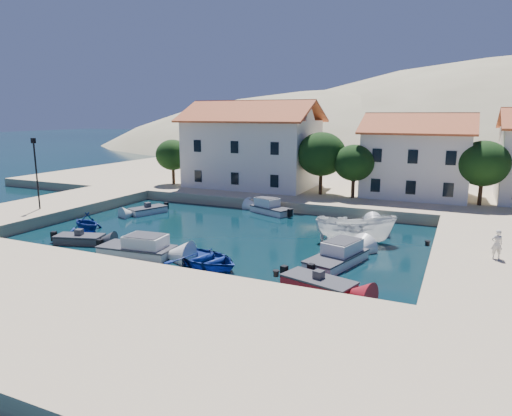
# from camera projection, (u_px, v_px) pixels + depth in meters

# --- Properties ---
(ground) EXTENTS (400.00, 400.00, 0.00)m
(ground) POSITION_uv_depth(u_px,v_px,m) (143.00, 277.00, 26.37)
(ground) COLOR black
(ground) RESTS_ON ground
(quay_south) EXTENTS (52.00, 12.00, 1.00)m
(quay_south) POSITION_uv_depth(u_px,v_px,m) (59.00, 309.00, 20.93)
(quay_south) COLOR tan
(quay_south) RESTS_ON ground
(quay_west) EXTENTS (8.00, 20.00, 1.00)m
(quay_west) POSITION_uv_depth(u_px,v_px,m) (47.00, 209.00, 42.90)
(quay_west) COLOR tan
(quay_west) RESTS_ON ground
(quay_north) EXTENTS (80.00, 36.00, 1.00)m
(quay_north) POSITION_uv_depth(u_px,v_px,m) (340.00, 182.00, 59.32)
(quay_north) COLOR tan
(quay_north) RESTS_ON ground
(hills) EXTENTS (254.00, 176.00, 99.00)m
(hills) POSITION_uv_depth(u_px,v_px,m) (473.00, 228.00, 132.88)
(hills) COLOR gray
(hills) RESTS_ON ground
(building_left) EXTENTS (14.70, 9.45, 9.70)m
(building_left) POSITION_uv_depth(u_px,v_px,m) (252.00, 143.00, 52.55)
(building_left) COLOR white
(building_left) RESTS_ON quay_north
(building_mid) EXTENTS (10.50, 8.40, 8.30)m
(building_mid) POSITION_uv_depth(u_px,v_px,m) (417.00, 154.00, 46.28)
(building_mid) COLOR white
(building_mid) RESTS_ON quay_north
(trees) EXTENTS (37.30, 5.30, 6.45)m
(trees) POSITION_uv_depth(u_px,v_px,m) (336.00, 158.00, 46.24)
(trees) COLOR #382314
(trees) RESTS_ON quay_north
(lamppost) EXTENTS (0.35, 0.25, 6.22)m
(lamppost) POSITION_uv_depth(u_px,v_px,m) (36.00, 167.00, 39.64)
(lamppost) COLOR black
(lamppost) RESTS_ON quay_west
(bollards) EXTENTS (29.36, 9.56, 0.30)m
(bollards) POSITION_uv_depth(u_px,v_px,m) (217.00, 246.00, 28.45)
(bollards) COLOR black
(bollards) RESTS_ON ground
(motorboat_grey_sw) EXTENTS (3.70, 2.42, 1.25)m
(motorboat_grey_sw) POSITION_uv_depth(u_px,v_px,m) (80.00, 239.00, 33.21)
(motorboat_grey_sw) COLOR #38383E
(motorboat_grey_sw) RESTS_ON ground
(cabin_cruiser_south) EXTENTS (5.23, 2.62, 1.60)m
(cabin_cruiser_south) POSITION_uv_depth(u_px,v_px,m) (137.00, 248.00, 30.42)
(cabin_cruiser_south) COLOR silver
(cabin_cruiser_south) RESTS_ON ground
(rowboat_south) EXTENTS (6.00, 4.98, 1.08)m
(rowboat_south) POSITION_uv_depth(u_px,v_px,m) (204.00, 264.00, 28.62)
(rowboat_south) COLOR navy
(rowboat_south) RESTS_ON ground
(motorboat_red_se) EXTENTS (4.29, 2.79, 1.25)m
(motorboat_red_se) POSITION_uv_depth(u_px,v_px,m) (318.00, 284.00, 24.51)
(motorboat_red_se) COLOR maroon
(motorboat_red_se) RESTS_ON ground
(cabin_cruiser_east) EXTENTS (3.25, 5.35, 1.60)m
(cabin_cruiser_east) POSITION_uv_depth(u_px,v_px,m) (337.00, 257.00, 28.49)
(cabin_cruiser_east) COLOR silver
(cabin_cruiser_east) RESTS_ON ground
(boat_east) EXTENTS (6.20, 3.80, 2.25)m
(boat_east) POSITION_uv_depth(u_px,v_px,m) (355.00, 242.00, 33.45)
(boat_east) COLOR silver
(boat_east) RESTS_ON ground
(motorboat_white_ne) EXTENTS (2.63, 3.88, 1.25)m
(motorboat_white_ne) POSITION_uv_depth(u_px,v_px,m) (377.00, 228.00, 36.48)
(motorboat_white_ne) COLOR silver
(motorboat_white_ne) RESTS_ON ground
(rowboat_west) EXTENTS (3.97, 3.68, 1.72)m
(rowboat_west) POSITION_uv_depth(u_px,v_px,m) (87.00, 231.00, 36.82)
(rowboat_west) COLOR navy
(rowboat_west) RESTS_ON ground
(motorboat_white_west) EXTENTS (2.72, 3.81, 1.25)m
(motorboat_white_west) POSITION_uv_depth(u_px,v_px,m) (148.00, 210.00, 43.13)
(motorboat_white_west) COLOR silver
(motorboat_white_west) RESTS_ON ground
(cabin_cruiser_north) EXTENTS (4.56, 3.30, 1.60)m
(cabin_cruiser_north) POSITION_uv_depth(u_px,v_px,m) (271.00, 208.00, 43.15)
(cabin_cruiser_north) COLOR silver
(cabin_cruiser_north) RESTS_ON ground
(pedestrian) EXTENTS (0.73, 0.58, 1.73)m
(pedestrian) POSITION_uv_depth(u_px,v_px,m) (497.00, 244.00, 26.41)
(pedestrian) COLOR silver
(pedestrian) RESTS_ON quay_east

